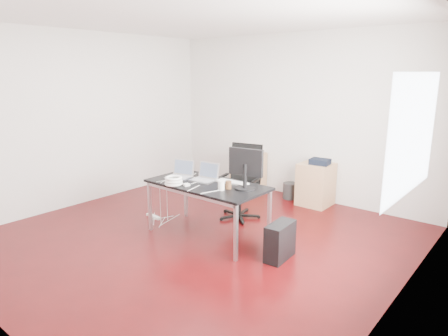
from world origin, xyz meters
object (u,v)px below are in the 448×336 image
Objects in this scene: filing_cabinet_left at (248,171)px; filing_cabinet_right at (316,184)px; office_chair at (242,178)px; pc_tower at (280,241)px; desk at (207,187)px.

filing_cabinet_left and filing_cabinet_right have the same top height.
office_chair is at bearing -58.14° from filing_cabinet_left.
filing_cabinet_right is at bearing 0.00° from filing_cabinet_left.
pc_tower is at bearing -73.99° from filing_cabinet_right.
filing_cabinet_left is at bearing 129.24° from pc_tower.
pc_tower is at bearing 1.58° from desk.
office_chair is 2.40× the size of pc_tower.
filing_cabinet_right is (0.52, 2.10, -0.33)m from desk.
filing_cabinet_left is 1.37m from filing_cabinet_right.
desk is 0.91m from office_chair.
desk reaches higher than filing_cabinet_right.
desk is 2.29× the size of filing_cabinet_right.
office_chair reaches higher than pc_tower.
filing_cabinet_right is 1.56× the size of pc_tower.
office_chair is at bearing 140.23° from pc_tower.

